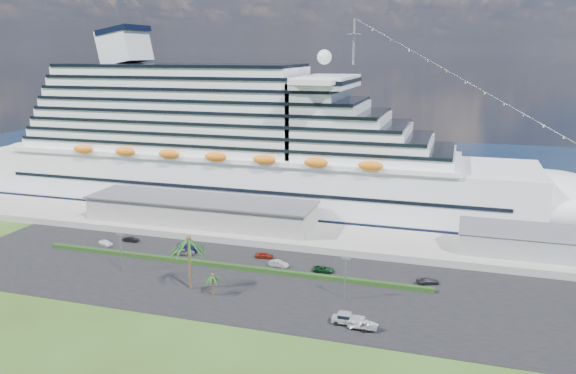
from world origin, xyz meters
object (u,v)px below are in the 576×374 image
(parked_car_3, at_px, (189,248))
(pickup_truck, at_px, (348,319))
(boat_trailer, at_px, (363,323))
(cruise_ship, at_px, (245,152))

(parked_car_3, xyz_separation_m, pickup_truck, (42.59, -24.78, 0.32))
(parked_car_3, bearing_deg, boat_trailer, -124.38)
(pickup_truck, xyz_separation_m, boat_trailer, (2.74, -1.18, 0.09))
(cruise_ship, bearing_deg, parked_car_3, -88.01)
(pickup_truck, distance_m, boat_trailer, 2.98)
(cruise_ship, bearing_deg, boat_trailer, -55.06)
(cruise_ship, relative_size, parked_car_3, 35.92)
(cruise_ship, height_order, pickup_truck, cruise_ship)
(cruise_ship, relative_size, pickup_truck, 33.61)
(boat_trailer, bearing_deg, parked_car_3, 150.20)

